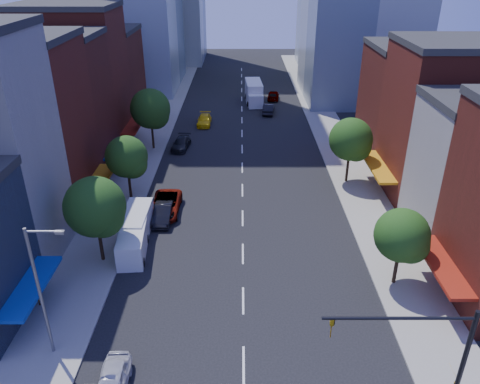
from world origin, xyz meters
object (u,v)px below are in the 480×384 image
(cargo_van_far, at_px, (136,224))
(taxi, at_px, (204,120))
(traffic_car_oncoming, at_px, (269,109))
(traffic_car_far, at_px, (273,95))
(box_truck, at_px, (254,93))
(pedestrian_near, at_px, (39,292))
(parked_car_rear, at_px, (181,144))
(cargo_van_near, at_px, (132,244))
(pedestrian_far, at_px, (98,219))
(parked_car_second, at_px, (163,213))
(parked_car_front, at_px, (112,383))
(parked_car_third, at_px, (166,205))

(cargo_van_far, bearing_deg, taxi, 83.12)
(traffic_car_oncoming, relative_size, traffic_car_far, 1.02)
(box_truck, height_order, pedestrian_near, box_truck)
(parked_car_rear, relative_size, pedestrian_near, 2.49)
(parked_car_rear, height_order, pedestrian_near, pedestrian_near)
(cargo_van_near, relative_size, cargo_van_far, 0.96)
(pedestrian_near, xyz_separation_m, pedestrian_far, (1.37, 10.37, -0.03))
(parked_car_second, distance_m, traffic_car_far, 43.87)
(cargo_van_near, bearing_deg, traffic_car_oncoming, 66.43)
(parked_car_front, distance_m, pedestrian_near, 10.28)
(parked_car_second, bearing_deg, pedestrian_near, -120.00)
(traffic_car_oncoming, relative_size, pedestrian_far, 2.55)
(cargo_van_near, distance_m, taxi, 34.28)
(parked_car_front, relative_size, pedestrian_near, 2.24)
(pedestrian_near, bearing_deg, parked_car_front, -141.39)
(traffic_car_far, bearing_deg, pedestrian_far, 72.94)
(parked_car_third, bearing_deg, traffic_car_oncoming, 70.11)
(taxi, bearing_deg, pedestrian_far, -103.56)
(parked_car_front, xyz_separation_m, parked_car_third, (0.00, 21.17, 0.09))
(parked_car_rear, distance_m, traffic_car_far, 26.98)
(taxi, height_order, traffic_car_oncoming, traffic_car_oncoming)
(cargo_van_near, bearing_deg, taxi, 79.14)
(cargo_van_near, xyz_separation_m, traffic_car_oncoming, (13.40, 39.69, -0.31))
(box_truck, bearing_deg, parked_car_front, -102.45)
(traffic_car_far, distance_m, pedestrian_far, 47.49)
(parked_car_second, xyz_separation_m, traffic_car_oncoming, (11.74, 33.78, 0.02))
(cargo_van_near, bearing_deg, pedestrian_near, -135.47)
(parked_car_rear, height_order, box_truck, box_truck)
(parked_car_front, relative_size, parked_car_rear, 0.90)
(parked_car_rear, bearing_deg, traffic_car_oncoming, 57.64)
(box_truck, bearing_deg, cargo_van_near, -107.06)
(cargo_van_near, bearing_deg, pedestrian_far, 129.04)
(cargo_van_far, height_order, box_truck, box_truck)
(traffic_car_far, bearing_deg, parked_car_second, 78.81)
(traffic_car_oncoming, relative_size, pedestrian_near, 2.46)
(traffic_car_oncoming, bearing_deg, parked_car_front, 85.13)
(parked_car_front, height_order, taxi, parked_car_front)
(parked_car_second, distance_m, cargo_van_far, 3.37)
(parked_car_front, xyz_separation_m, traffic_car_far, (13.00, 61.57, 0.06))
(parked_car_second, bearing_deg, pedestrian_far, -162.53)
(cargo_van_far, bearing_deg, parked_car_front, -82.96)
(parked_car_rear, height_order, traffic_car_oncoming, traffic_car_oncoming)
(pedestrian_near, bearing_deg, parked_car_second, -34.31)
(parked_car_front, bearing_deg, parked_car_third, 87.97)
(pedestrian_near, bearing_deg, box_truck, -21.94)
(parked_car_second, distance_m, pedestrian_far, 5.91)
(traffic_car_oncoming, xyz_separation_m, pedestrian_near, (-18.74, -45.93, 0.33))
(parked_car_third, bearing_deg, parked_car_front, -89.89)
(cargo_van_near, height_order, traffic_car_far, cargo_van_near)
(cargo_van_far, height_order, traffic_car_oncoming, cargo_van_far)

